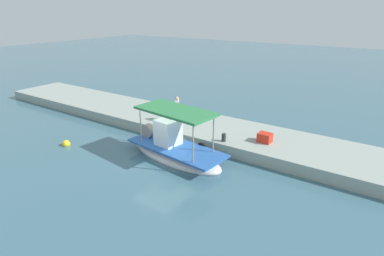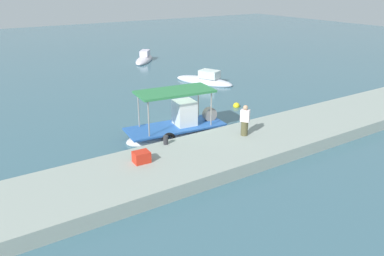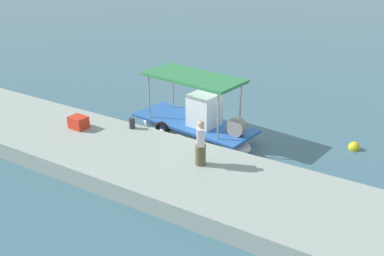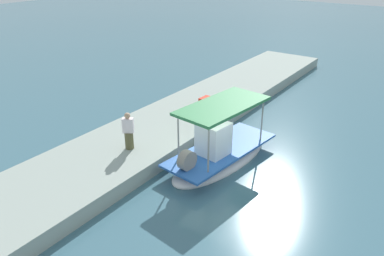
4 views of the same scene
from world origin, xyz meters
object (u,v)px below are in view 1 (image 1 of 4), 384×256
at_px(main_fishing_boat, 175,149).
at_px(cargo_crate, 265,138).
at_px(mooring_bollard, 224,137).
at_px(marker_buoy, 66,144).
at_px(fisherman_near_bollard, 177,110).

distance_m(main_fishing_boat, cargo_crate, 4.89).
height_order(mooring_bollard, cargo_crate, cargo_crate).
relative_size(main_fishing_boat, cargo_crate, 8.30).
xyz_separation_m(main_fishing_boat, marker_buoy, (6.16, 2.29, -0.37)).
bearing_deg(mooring_bollard, marker_buoy, 28.08).
xyz_separation_m(cargo_crate, marker_buoy, (9.88, 5.42, -0.81)).
relative_size(main_fishing_boat, fisherman_near_bollard, 3.62).
relative_size(main_fishing_boat, marker_buoy, 13.02).
xyz_separation_m(mooring_bollard, cargo_crate, (-1.88, -1.16, 0.03)).
distance_m(mooring_bollard, marker_buoy, 9.10).
bearing_deg(fisherman_near_bollard, marker_buoy, 53.95).
bearing_deg(main_fishing_boat, mooring_bollard, -132.97).
distance_m(fisherman_near_bollard, marker_buoy, 6.88).
bearing_deg(marker_buoy, cargo_crate, -151.24).
relative_size(cargo_crate, marker_buoy, 1.57).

